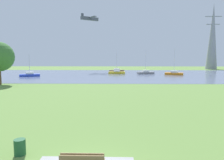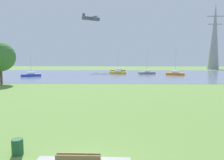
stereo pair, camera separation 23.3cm
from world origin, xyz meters
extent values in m
plane|color=olive|center=(0.00, 22.00, 0.00)|extent=(160.00, 160.00, 0.00)
cube|color=brown|center=(0.00, 0.11, 0.77)|extent=(1.80, 0.05, 0.44)
cylinder|color=#1E512D|center=(-3.44, 1.93, 0.40)|extent=(0.56, 0.56, 0.80)
cube|color=slate|center=(0.00, 50.00, 0.01)|extent=(140.00, 40.00, 0.02)
cube|color=blue|center=(-20.45, 44.01, 0.32)|extent=(5.02, 3.05, 0.60)
cube|color=white|center=(-20.45, 44.01, 0.87)|extent=(2.07, 1.65, 0.50)
cylinder|color=silver|center=(-20.45, 44.01, 3.09)|extent=(0.10, 0.10, 4.93)
cube|color=orange|center=(16.96, 49.52, 0.32)|extent=(5.02, 3.05, 0.60)
cube|color=white|center=(16.96, 49.52, 0.87)|extent=(2.07, 1.65, 0.50)
cylinder|color=silver|center=(16.96, 49.52, 3.93)|extent=(0.10, 0.10, 6.61)
cube|color=gray|center=(9.65, 52.52, 0.32)|extent=(5.02, 2.63, 0.60)
cube|color=white|center=(9.65, 52.52, 0.87)|extent=(2.01, 1.51, 0.50)
cylinder|color=silver|center=(9.65, 52.52, 3.76)|extent=(0.10, 0.10, 6.27)
cube|color=yellow|center=(1.34, 52.97, 0.32)|extent=(4.85, 1.66, 0.60)
cube|color=white|center=(1.34, 52.97, 0.87)|extent=(1.84, 1.16, 0.50)
cylinder|color=silver|center=(1.34, 52.97, 3.24)|extent=(0.10, 0.10, 5.25)
cube|color=brown|center=(1.30, 61.32, 0.32)|extent=(5.02, 2.64, 0.60)
cube|color=white|center=(1.30, 61.32, 0.87)|extent=(2.02, 1.51, 0.50)
cylinder|color=silver|center=(1.30, 61.32, 3.79)|extent=(0.10, 0.10, 6.34)
cylinder|color=brown|center=(-19.42, 28.71, 1.56)|extent=(0.44, 0.44, 3.11)
cone|color=gray|center=(38.91, 76.79, 12.85)|extent=(4.40, 4.40, 25.71)
cube|color=gray|center=(38.91, 76.79, 20.56)|extent=(6.40, 0.30, 0.30)
cube|color=gray|center=(38.91, 76.79, 17.56)|extent=(5.20, 0.30, 0.30)
cube|color=#4C5156|center=(-8.15, 66.68, 18.14)|extent=(5.94, 4.46, 1.10)
cube|color=#4C5156|center=(-8.15, 66.68, 18.34)|extent=(5.56, 7.61, 0.16)
cube|color=#4C5156|center=(-10.41, 65.17, 18.94)|extent=(0.82, 0.60, 1.50)
camera|label=1|loc=(1.40, -8.03, 4.88)|focal=33.74mm
camera|label=2|loc=(1.64, -8.03, 4.88)|focal=33.74mm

